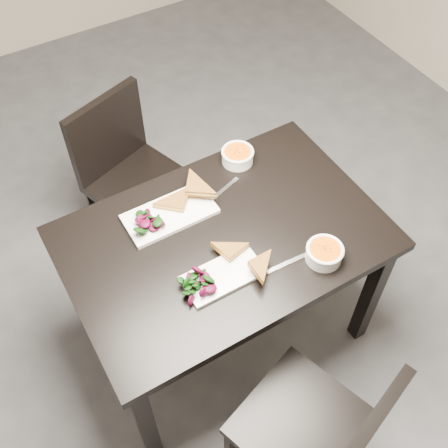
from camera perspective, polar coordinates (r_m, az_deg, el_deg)
name	(u,v)px	position (r m, az deg, el deg)	size (l,w,h in m)	color
ground	(155,311)	(2.78, -7.15, -8.99)	(5.00, 5.00, 0.00)	#47474C
table	(224,251)	(2.15, 0.00, -2.79)	(1.20, 0.80, 0.75)	black
chair_near	(323,435)	(2.04, 10.27, -20.76)	(0.53, 0.53, 0.85)	black
chair_far	(128,170)	(2.71, -9.92, 5.59)	(0.53, 0.53, 0.85)	black
plate_near	(223,275)	(1.96, -0.10, -5.37)	(0.29, 0.15, 0.01)	white
sandwich_near	(237,260)	(1.96, 1.31, -3.75)	(0.15, 0.11, 0.05)	#A76623
salad_near	(198,284)	(1.91, -2.69, -6.20)	(0.09, 0.08, 0.04)	black
soup_bowl_near	(324,253)	(2.02, 10.39, -2.95)	(0.14, 0.14, 0.06)	white
cutlery_near	(286,264)	(2.01, 6.47, -4.10)	(0.18, 0.02, 0.00)	silver
plate_far	(170,214)	(2.14, -5.65, 1.03)	(0.35, 0.18, 0.02)	white
sandwich_far	(186,204)	(2.12, -3.98, 2.10)	(0.18, 0.13, 0.06)	#A76623
salad_far	(146,219)	(2.09, -8.15, 0.52)	(0.11, 0.10, 0.05)	black
soup_bowl_far	(238,155)	(2.31, 1.42, 7.15)	(0.14, 0.14, 0.06)	white
cutlery_far	(223,190)	(2.22, -0.12, 3.53)	(0.18, 0.02, 0.00)	silver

